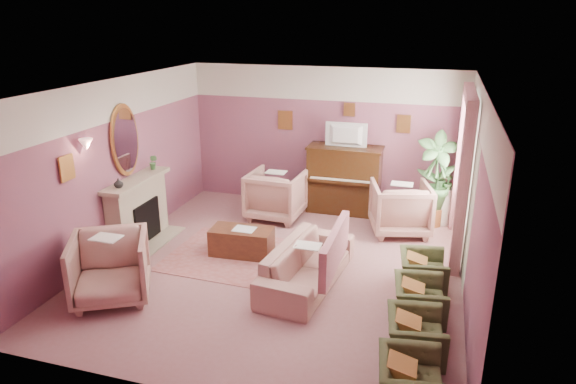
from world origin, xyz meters
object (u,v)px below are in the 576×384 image
(piano, at_px, (344,180))
(television, at_px, (345,133))
(olive_chair_d, at_px, (423,266))
(floral_armchair_front, at_px, (110,265))
(side_table, at_px, (439,204))
(floral_armchair_left, at_px, (276,192))
(olive_chair_b, at_px, (416,329))
(floral_armchair_right, at_px, (400,205))
(olive_chair_a, at_px, (411,374))
(sofa, at_px, (307,257))
(olive_chair_c, at_px, (420,294))
(coffee_table, at_px, (242,242))

(piano, distance_m, television, 0.95)
(piano, distance_m, olive_chair_d, 3.16)
(floral_armchair_front, height_order, side_table, floral_armchair_front)
(floral_armchair_left, distance_m, olive_chair_b, 4.58)
(floral_armchair_right, height_order, side_table, floral_armchair_right)
(olive_chair_b, xyz_separation_m, olive_chair_d, (0.00, 1.64, 0.00))
(olive_chair_a, bearing_deg, olive_chair_b, 90.00)
(sofa, bearing_deg, floral_armchair_right, 63.93)
(olive_chair_a, relative_size, olive_chair_c, 1.00)
(sofa, distance_m, olive_chair_a, 2.63)
(floral_armchair_front, relative_size, olive_chair_b, 1.37)
(side_table, bearing_deg, olive_chair_c, -92.76)
(coffee_table, relative_size, floral_armchair_left, 0.97)
(floral_armchair_right, distance_m, olive_chair_a, 4.39)
(coffee_table, relative_size, olive_chair_c, 1.33)
(coffee_table, relative_size, olive_chair_b, 1.33)
(sofa, distance_m, floral_armchair_left, 2.64)
(television, bearing_deg, floral_armchair_left, -150.69)
(floral_armchair_right, bearing_deg, floral_armchair_front, -135.78)
(floral_armchair_left, bearing_deg, side_table, 12.59)
(floral_armchair_front, relative_size, olive_chair_c, 1.37)
(piano, distance_m, side_table, 1.86)
(piano, distance_m, floral_armchair_right, 1.40)
(olive_chair_a, distance_m, olive_chair_c, 1.64)
(television, xyz_separation_m, side_table, (1.83, 0.01, -1.25))
(olive_chair_d, xyz_separation_m, side_table, (0.17, 2.62, 0.03))
(television, bearing_deg, olive_chair_b, -68.57)
(piano, bearing_deg, olive_chair_b, -68.79)
(floral_armchair_left, relative_size, olive_chair_d, 1.37)
(piano, height_order, olive_chair_d, piano)
(television, xyz_separation_m, olive_chair_d, (1.67, -2.61, -1.28))
(sofa, xyz_separation_m, floral_armchair_front, (-2.47, -1.21, 0.09))
(floral_armchair_front, xyz_separation_m, olive_chair_b, (4.09, -0.05, -0.19))
(floral_armchair_left, bearing_deg, television, 29.31)
(floral_armchair_left, bearing_deg, olive_chair_a, -57.09)
(piano, height_order, floral_armchair_front, piano)
(olive_chair_b, bearing_deg, olive_chair_d, 90.00)
(floral_armchair_right, height_order, olive_chair_d, floral_armchair_right)
(olive_chair_b, xyz_separation_m, side_table, (0.17, 4.26, 0.03))
(television, height_order, olive_chair_d, television)
(floral_armchair_front, height_order, olive_chair_b, floral_armchair_front)
(television, bearing_deg, olive_chair_c, -64.06)
(coffee_table, xyz_separation_m, floral_armchair_right, (2.38, 1.68, 0.29))
(floral_armchair_right, height_order, floral_armchair_front, same)
(olive_chair_b, distance_m, side_table, 4.26)
(olive_chair_b, distance_m, olive_chair_c, 0.82)
(floral_armchair_right, bearing_deg, olive_chair_c, -79.62)
(coffee_table, bearing_deg, olive_chair_a, -42.93)
(floral_armchair_left, distance_m, floral_armchair_front, 3.74)
(floral_armchair_front, distance_m, olive_chair_d, 4.39)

